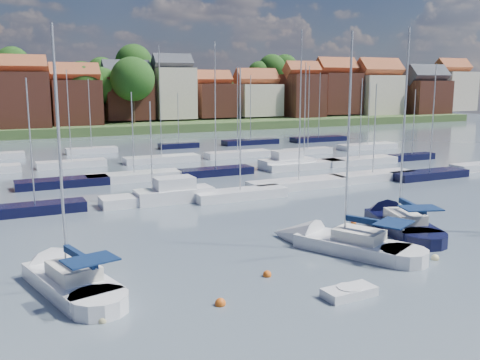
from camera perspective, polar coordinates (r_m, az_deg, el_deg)
ground at (r=69.14m, az=-8.06°, el=1.44°), size 260.00×260.00×0.00m
sailboat_left at (r=30.72m, az=-18.44°, el=-9.78°), size 5.35×11.14×14.68m
sailboat_centre at (r=35.56m, az=9.98°, el=-6.62°), size 7.49×11.07×14.89m
sailboat_navy at (r=41.95m, az=16.10°, el=-4.25°), size 6.29×11.67×15.66m
tender at (r=28.11m, az=11.57°, el=-11.64°), size 2.82×1.41×0.60m
buoy_a at (r=25.74m, az=-14.45°, el=-14.46°), size 0.50×0.50×0.50m
buoy_b at (r=26.67m, az=-2.11°, el=-13.20°), size 0.53×0.53×0.53m
buoy_c at (r=30.33m, az=2.91°, el=-10.22°), size 0.48×0.48×0.48m
buoy_d at (r=35.04m, az=20.09°, el=-7.99°), size 0.47×0.47×0.47m
buoy_e at (r=41.78m, az=12.00°, el=-4.63°), size 0.42×0.42×0.42m
marina_field at (r=65.13m, az=-5.19°, el=1.33°), size 79.62×41.41×15.93m
far_shore_town at (r=159.64m, az=-17.38°, el=7.78°), size 212.46×90.00×22.27m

